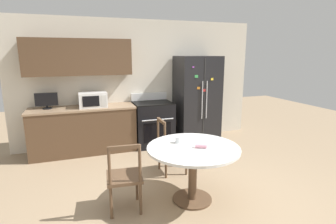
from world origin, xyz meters
name	(u,v)px	position (x,y,z in m)	size (l,w,h in m)	color
ground_plane	(188,200)	(0.00, 0.00, 0.00)	(14.00, 14.00, 0.00)	#9E8466
back_wall	(126,77)	(-0.31, 2.59, 1.44)	(5.20, 0.44, 2.60)	silver
kitchen_counter	(84,130)	(-1.22, 2.29, 0.45)	(1.98, 0.64, 0.90)	brown
refrigerator	(197,99)	(1.16, 2.23, 0.93)	(0.89, 0.72, 1.86)	black
oven_range	(153,123)	(0.17, 2.26, 0.47)	(0.79, 0.68, 1.08)	black
microwave	(93,99)	(-1.02, 2.29, 1.04)	(0.52, 0.39, 0.28)	white
countertop_tv	(46,100)	(-1.85, 2.36, 1.06)	(0.39, 0.16, 0.30)	black
dining_table	(193,158)	(0.05, -0.01, 0.60)	(1.19, 1.19, 0.74)	white
dining_chair_left	(124,178)	(-0.83, 0.05, 0.43)	(0.46, 0.46, 0.90)	brown
dining_chair_far	(171,147)	(0.07, 0.87, 0.43)	(0.42, 0.42, 0.90)	brown
candle_glass	(179,140)	(-0.07, 0.20, 0.78)	(0.09, 0.09, 0.09)	silver
folded_napkin	(201,146)	(0.12, -0.08, 0.77)	(0.15, 0.11, 0.05)	pink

